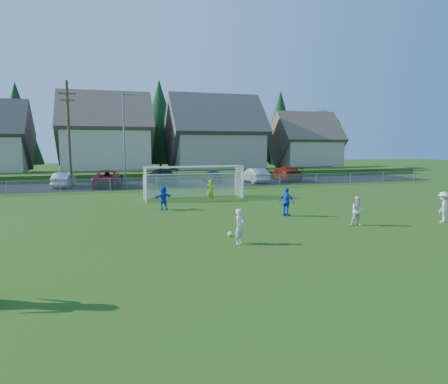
% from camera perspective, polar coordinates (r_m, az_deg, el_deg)
% --- Properties ---
extents(ground, '(160.00, 160.00, 0.00)m').
position_cam_1_polar(ground, '(15.63, 8.69, -8.47)').
color(ground, '#193D0C').
rests_on(ground, ground).
extents(asphalt_lot, '(60.00, 60.00, 0.00)m').
position_cam_1_polar(asphalt_lot, '(41.79, -7.83, 1.15)').
color(asphalt_lot, black).
rests_on(asphalt_lot, ground).
extents(grass_embankment, '(70.00, 6.00, 0.80)m').
position_cam_1_polar(grass_embankment, '(49.15, -9.24, 2.43)').
color(grass_embankment, '#1E420F').
rests_on(grass_embankment, ground).
extents(soccer_ball, '(0.22, 0.22, 0.22)m').
position_cam_1_polar(soccer_ball, '(17.99, 0.89, -5.99)').
color(soccer_ball, white).
rests_on(soccer_ball, ground).
extents(player_white_a, '(0.63, 0.62, 1.46)m').
position_cam_1_polar(player_white_a, '(16.55, 2.26, -4.93)').
color(player_white_a, silver).
rests_on(player_white_a, ground).
extents(player_white_b, '(0.87, 0.76, 1.50)m').
position_cam_1_polar(player_white_b, '(21.28, 18.59, -2.60)').
color(player_white_b, silver).
rests_on(player_white_b, ground).
extents(player_white_c, '(1.21, 1.07, 1.63)m').
position_cam_1_polar(player_white_c, '(24.05, 28.81, -1.88)').
color(player_white_c, silver).
rests_on(player_white_c, ground).
extents(player_blue_a, '(0.82, 1.03, 1.63)m').
position_cam_1_polar(player_blue_a, '(23.16, 8.93, -1.41)').
color(player_blue_a, blue).
rests_on(player_blue_a, ground).
extents(player_blue_b, '(1.44, 1.00, 1.50)m').
position_cam_1_polar(player_blue_b, '(25.36, -8.67, -0.84)').
color(player_blue_b, blue).
rests_on(player_blue_b, ground).
extents(goalkeeper, '(0.58, 0.39, 1.53)m').
position_cam_1_polar(goalkeeper, '(28.92, -1.99, 0.21)').
color(goalkeeper, '#AECE18').
rests_on(goalkeeper, ground).
extents(car_b, '(2.06, 4.45, 1.41)m').
position_cam_1_polar(car_b, '(41.19, -21.87, 1.61)').
color(car_b, '#BABABA').
rests_on(car_b, ground).
extents(car_c, '(3.13, 6.04, 1.63)m').
position_cam_1_polar(car_c, '(40.19, -16.28, 1.87)').
color(car_c, maroon).
rests_on(car_c, ground).
extents(car_d, '(2.73, 5.73, 1.61)m').
position_cam_1_polar(car_d, '(41.46, -8.96, 2.19)').
color(car_d, black).
rests_on(car_d, ground).
extents(car_e, '(2.04, 4.15, 1.36)m').
position_cam_1_polar(car_e, '(42.96, -1.57, 2.27)').
color(car_e, '#11203E').
rests_on(car_e, ground).
extents(car_f, '(1.70, 4.68, 1.53)m').
position_cam_1_polar(car_f, '(43.12, 4.43, 2.38)').
color(car_f, '#B6B6B6').
rests_on(car_f, ground).
extents(car_g, '(2.94, 5.90, 1.65)m').
position_cam_1_polar(car_g, '(45.80, 8.84, 2.65)').
color(car_g, maroon).
rests_on(car_g, ground).
extents(soccer_goal, '(7.42, 1.90, 2.50)m').
position_cam_1_polar(soccer_goal, '(30.44, -4.43, 2.15)').
color(soccer_goal, white).
rests_on(soccer_goal, ground).
extents(chainlink_fence, '(52.06, 0.06, 1.20)m').
position_cam_1_polar(chainlink_fence, '(36.34, -6.46, 1.30)').
color(chainlink_fence, gray).
rests_on(chainlink_fence, ground).
extents(streetlight, '(1.38, 0.18, 9.00)m').
position_cam_1_polar(streetlight, '(39.63, -14.01, 7.70)').
color(streetlight, slate).
rests_on(streetlight, ground).
extents(utility_pole, '(1.60, 0.26, 10.00)m').
position_cam_1_polar(utility_pole, '(40.68, -21.29, 7.84)').
color(utility_pole, '#473321').
rests_on(utility_pole, ground).
extents(houses_row, '(53.90, 11.45, 13.27)m').
position_cam_1_polar(houses_row, '(56.77, -8.41, 10.03)').
color(houses_row, tan).
rests_on(houses_row, ground).
extents(tree_row, '(65.98, 12.36, 13.80)m').
position_cam_1_polar(tree_row, '(62.83, -10.12, 9.29)').
color(tree_row, '#382616').
rests_on(tree_row, ground).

